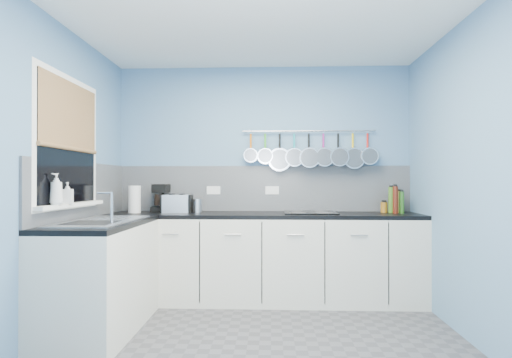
# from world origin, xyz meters

# --- Properties ---
(floor) EXTENTS (3.20, 3.00, 0.02)m
(floor) POSITION_xyz_m (0.00, 0.00, -0.01)
(floor) COLOR #47474C
(floor) RESTS_ON ground
(ceiling) EXTENTS (3.20, 3.00, 0.02)m
(ceiling) POSITION_xyz_m (0.00, 0.00, 2.51)
(ceiling) COLOR white
(ceiling) RESTS_ON ground
(wall_back) EXTENTS (3.20, 0.02, 2.50)m
(wall_back) POSITION_xyz_m (0.00, 1.51, 1.25)
(wall_back) COLOR #567EA5
(wall_back) RESTS_ON ground
(wall_front) EXTENTS (3.20, 0.02, 2.50)m
(wall_front) POSITION_xyz_m (0.00, -1.51, 1.25)
(wall_front) COLOR #567EA5
(wall_front) RESTS_ON ground
(wall_left) EXTENTS (0.02, 3.00, 2.50)m
(wall_left) POSITION_xyz_m (-1.61, 0.00, 1.25)
(wall_left) COLOR #567EA5
(wall_left) RESTS_ON ground
(wall_right) EXTENTS (0.02, 3.00, 2.50)m
(wall_right) POSITION_xyz_m (1.61, 0.00, 1.25)
(wall_right) COLOR #567EA5
(wall_right) RESTS_ON ground
(backsplash_back) EXTENTS (3.20, 0.02, 0.50)m
(backsplash_back) POSITION_xyz_m (0.00, 1.49, 1.15)
(backsplash_back) COLOR gray
(backsplash_back) RESTS_ON wall_back
(backsplash_left) EXTENTS (0.02, 1.80, 0.50)m
(backsplash_left) POSITION_xyz_m (-1.59, 0.60, 1.15)
(backsplash_left) COLOR gray
(backsplash_left) RESTS_ON wall_left
(cabinet_run_back) EXTENTS (3.20, 0.60, 0.86)m
(cabinet_run_back) POSITION_xyz_m (0.00, 1.20, 0.43)
(cabinet_run_back) COLOR beige
(cabinet_run_back) RESTS_ON ground
(worktop_back) EXTENTS (3.20, 0.60, 0.04)m
(worktop_back) POSITION_xyz_m (0.00, 1.20, 0.88)
(worktop_back) COLOR black
(worktop_back) RESTS_ON cabinet_run_back
(cabinet_run_left) EXTENTS (0.60, 1.20, 0.86)m
(cabinet_run_left) POSITION_xyz_m (-1.30, 0.30, 0.43)
(cabinet_run_left) COLOR beige
(cabinet_run_left) RESTS_ON ground
(worktop_left) EXTENTS (0.60, 1.20, 0.04)m
(worktop_left) POSITION_xyz_m (-1.30, 0.30, 0.88)
(worktop_left) COLOR black
(worktop_left) RESTS_ON cabinet_run_left
(window_frame) EXTENTS (0.01, 1.00, 1.10)m
(window_frame) POSITION_xyz_m (-1.58, 0.30, 1.55)
(window_frame) COLOR white
(window_frame) RESTS_ON wall_left
(window_glass) EXTENTS (0.01, 0.90, 1.00)m
(window_glass) POSITION_xyz_m (-1.57, 0.30, 1.55)
(window_glass) COLOR black
(window_glass) RESTS_ON wall_left
(bamboo_blind) EXTENTS (0.01, 0.90, 0.55)m
(bamboo_blind) POSITION_xyz_m (-1.56, 0.30, 1.77)
(bamboo_blind) COLOR #9A774F
(bamboo_blind) RESTS_ON wall_left
(window_sill) EXTENTS (0.10, 0.98, 0.03)m
(window_sill) POSITION_xyz_m (-1.55, 0.30, 1.04)
(window_sill) COLOR white
(window_sill) RESTS_ON wall_left
(sink_unit) EXTENTS (0.50, 0.95, 0.01)m
(sink_unit) POSITION_xyz_m (-1.30, 0.30, 0.90)
(sink_unit) COLOR silver
(sink_unit) RESTS_ON worktop_left
(mixer_tap) EXTENTS (0.12, 0.08, 0.26)m
(mixer_tap) POSITION_xyz_m (-1.14, 0.12, 1.03)
(mixer_tap) COLOR silver
(mixer_tap) RESTS_ON worktop_left
(socket_left) EXTENTS (0.15, 0.01, 0.09)m
(socket_left) POSITION_xyz_m (-0.55, 1.48, 1.13)
(socket_left) COLOR white
(socket_left) RESTS_ON backsplash_back
(socket_right) EXTENTS (0.15, 0.01, 0.09)m
(socket_right) POSITION_xyz_m (0.10, 1.48, 1.13)
(socket_right) COLOR white
(socket_right) RESTS_ON backsplash_back
(pot_rail) EXTENTS (1.45, 0.02, 0.02)m
(pot_rail) POSITION_xyz_m (0.50, 1.45, 1.78)
(pot_rail) COLOR silver
(pot_rail) RESTS_ON wall_back
(soap_bottle_a) EXTENTS (0.11, 0.11, 0.24)m
(soap_bottle_a) POSITION_xyz_m (-1.53, 0.04, 1.17)
(soap_bottle_a) COLOR white
(soap_bottle_a) RESTS_ON window_sill
(soap_bottle_b) EXTENTS (0.10, 0.10, 0.17)m
(soap_bottle_b) POSITION_xyz_m (-1.53, 0.20, 1.14)
(soap_bottle_b) COLOR white
(soap_bottle_b) RESTS_ON window_sill
(paper_towel) EXTENTS (0.14, 0.14, 0.28)m
(paper_towel) POSITION_xyz_m (-1.34, 1.19, 1.04)
(paper_towel) COLOR white
(paper_towel) RESTS_ON worktop_back
(coffee_maker) EXTENTS (0.18, 0.20, 0.30)m
(coffee_maker) POSITION_xyz_m (-1.10, 1.34, 1.05)
(coffee_maker) COLOR black
(coffee_maker) RESTS_ON worktop_back
(toaster) EXTENTS (0.31, 0.20, 0.19)m
(toaster) POSITION_xyz_m (-0.90, 1.23, 0.99)
(toaster) COLOR silver
(toaster) RESTS_ON worktop_back
(canister) EXTENTS (0.10, 0.10, 0.14)m
(canister) POSITION_xyz_m (-0.69, 1.27, 0.97)
(canister) COLOR silver
(canister) RESTS_ON worktop_back
(hob) EXTENTS (0.54, 0.47, 0.01)m
(hob) POSITION_xyz_m (0.49, 1.23, 0.91)
(hob) COLOR black
(hob) RESTS_ON worktop_back
(pan_0) EXTENTS (0.15, 0.07, 0.34)m
(pan_0) POSITION_xyz_m (-0.13, 1.44, 1.61)
(pan_0) COLOR silver
(pan_0) RESTS_ON pot_rail
(pan_1) EXTENTS (0.17, 0.06, 0.36)m
(pan_1) POSITION_xyz_m (0.02, 1.44, 1.60)
(pan_1) COLOR silver
(pan_1) RESTS_ON pot_rail
(pan_2) EXTENTS (0.25, 0.05, 0.44)m
(pan_2) POSITION_xyz_m (0.18, 1.44, 1.56)
(pan_2) COLOR silver
(pan_2) RESTS_ON pot_rail
(pan_3) EXTENTS (0.20, 0.08, 0.39)m
(pan_3) POSITION_xyz_m (0.34, 1.44, 1.58)
(pan_3) COLOR silver
(pan_3) RESTS_ON pot_rail
(pan_4) EXTENTS (0.22, 0.12, 0.41)m
(pan_4) POSITION_xyz_m (0.50, 1.44, 1.58)
(pan_4) COLOR silver
(pan_4) RESTS_ON pot_rail
(pan_5) EXTENTS (0.20, 0.13, 0.39)m
(pan_5) POSITION_xyz_m (0.66, 1.44, 1.58)
(pan_5) COLOR silver
(pan_5) RESTS_ON pot_rail
(pan_6) EXTENTS (0.20, 0.13, 0.39)m
(pan_6) POSITION_xyz_m (0.82, 1.44, 1.58)
(pan_6) COLOR silver
(pan_6) RESTS_ON pot_rail
(pan_7) EXTENTS (0.23, 0.11, 0.42)m
(pan_7) POSITION_xyz_m (0.98, 1.44, 1.57)
(pan_7) COLOR silver
(pan_7) RESTS_ON pot_rail
(pan_8) EXTENTS (0.19, 0.13, 0.38)m
(pan_8) POSITION_xyz_m (1.14, 1.44, 1.59)
(pan_8) COLOR silver
(pan_8) RESTS_ON pot_rail
(condiment_0) EXTENTS (0.07, 0.07, 0.23)m
(condiment_0) POSITION_xyz_m (1.44, 1.34, 1.01)
(condiment_0) COLOR olive
(condiment_0) RESTS_ON worktop_back
(condiment_1) EXTENTS (0.06, 0.06, 0.27)m
(condiment_1) POSITION_xyz_m (1.35, 1.31, 1.03)
(condiment_1) COLOR #3F721E
(condiment_1) RESTS_ON worktop_back
(condiment_2) EXTENTS (0.07, 0.07, 0.11)m
(condiment_2) POSITION_xyz_m (1.28, 1.33, 0.95)
(condiment_2) COLOR #8C5914
(condiment_2) RESTS_ON worktop_back
(condiment_3) EXTENTS (0.05, 0.05, 0.22)m
(condiment_3) POSITION_xyz_m (1.43, 1.24, 1.01)
(condiment_3) COLOR #265919
(condiment_3) RESTS_ON worktop_back
(condiment_4) EXTENTS (0.05, 0.05, 0.28)m
(condiment_4) POSITION_xyz_m (1.36, 1.21, 1.04)
(condiment_4) COLOR #4C190C
(condiment_4) RESTS_ON worktop_back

